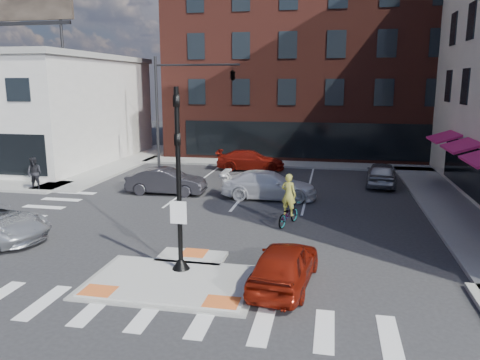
% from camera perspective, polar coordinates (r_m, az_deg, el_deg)
% --- Properties ---
extents(ground, '(120.00, 120.00, 0.00)m').
position_cam_1_polar(ground, '(15.74, -7.65, -11.61)').
color(ground, '#28282B').
rests_on(ground, ground).
extents(refuge_island, '(5.40, 4.65, 0.13)m').
position_cam_1_polar(refuge_island, '(15.49, -7.97, -11.80)').
color(refuge_island, gray).
rests_on(refuge_island, ground).
extents(sidewalk_nw, '(23.50, 20.50, 0.15)m').
position_cam_1_polar(sidewalk_nw, '(36.59, -25.07, 1.01)').
color(sidewalk_nw, gray).
rests_on(sidewalk_nw, ground).
extents(sidewalk_e, '(3.00, 24.00, 0.15)m').
position_cam_1_polar(sidewalk_e, '(25.14, 24.72, -3.46)').
color(sidewalk_e, gray).
rests_on(sidewalk_e, ground).
extents(sidewalk_n, '(26.00, 3.00, 0.15)m').
position_cam_1_polar(sidewalk_n, '(36.20, 8.25, 1.90)').
color(sidewalk_n, gray).
rests_on(sidewalk_n, ground).
extents(building_n, '(24.40, 18.40, 15.50)m').
position_cam_1_polar(building_n, '(45.68, 9.26, 13.64)').
color(building_n, '#4F2018').
rests_on(building_n, ground).
extents(building_far_left, '(10.00, 12.00, 10.00)m').
position_cam_1_polar(building_far_left, '(66.23, 3.69, 10.72)').
color(building_far_left, slate).
rests_on(building_far_left, ground).
extents(building_far_right, '(12.00, 12.00, 12.00)m').
position_cam_1_polar(building_far_right, '(67.76, 15.11, 11.22)').
color(building_far_right, brown).
rests_on(building_far_right, ground).
extents(signal_pole, '(0.60, 0.60, 5.98)m').
position_cam_1_polar(signal_pole, '(15.32, -7.42, -2.92)').
color(signal_pole, black).
rests_on(signal_pole, refuge_island).
extents(mast_arm_signal, '(6.10, 2.24, 8.00)m').
position_cam_1_polar(mast_arm_signal, '(32.69, -3.48, 11.76)').
color(mast_arm_signal, black).
rests_on(mast_arm_signal, ground).
extents(red_sedan, '(2.12, 4.31, 1.42)m').
position_cam_1_polar(red_sedan, '(14.76, 5.45, -10.20)').
color(red_sedan, maroon).
rests_on(red_sedan, ground).
extents(white_pickup, '(5.22, 2.22, 1.50)m').
position_cam_1_polar(white_pickup, '(25.49, 3.53, -0.62)').
color(white_pickup, white).
rests_on(white_pickup, ground).
extents(bg_car_dark, '(4.49, 1.68, 1.47)m').
position_cam_1_polar(bg_car_dark, '(26.85, -8.97, -0.14)').
color(bg_car_dark, '#29282E').
rests_on(bg_car_dark, ground).
extents(bg_car_silver, '(2.14, 4.48, 1.48)m').
position_cam_1_polar(bg_car_silver, '(29.93, 16.87, 0.73)').
color(bg_car_silver, '#9EA0A5').
rests_on(bg_car_silver, ground).
extents(bg_car_red, '(5.06, 2.42, 1.42)m').
position_cam_1_polar(bg_car_red, '(33.86, 1.28, 2.43)').
color(bg_car_red, maroon).
rests_on(bg_car_red, ground).
extents(cyclist, '(1.25, 1.98, 2.33)m').
position_cam_1_polar(cyclist, '(20.83, 5.91, -3.39)').
color(cyclist, '#3F3F44').
rests_on(cyclist, ground).
extents(pedestrian_a, '(0.92, 0.71, 1.87)m').
position_cam_1_polar(pedestrian_a, '(29.45, -23.77, 0.75)').
color(pedestrian_a, black).
rests_on(pedestrian_a, sidewalk_nw).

